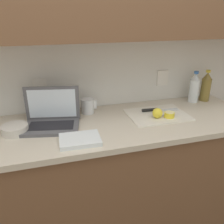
{
  "coord_description": "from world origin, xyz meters",
  "views": [
    {
      "loc": [
        -0.18,
        -1.31,
        1.58
      ],
      "look_at": [
        0.2,
        -0.01,
        1.01
      ],
      "focal_mm": 38.0,
      "sensor_mm": 36.0,
      "label": 1
    }
  ],
  "objects": [
    {
      "name": "wall_back",
      "position": [
        0.0,
        0.24,
        1.56
      ],
      "size": [
        5.2,
        0.38,
        2.6
      ],
      "color": "white",
      "rests_on": "ground_plane"
    },
    {
      "name": "lemon_half_cut",
      "position": [
        0.58,
        -0.04,
        0.95
      ],
      "size": [
        0.07,
        0.07,
        0.04
      ],
      "color": "yellow",
      "rests_on": "cutting_board"
    },
    {
      "name": "dish_towel",
      "position": [
        -0.03,
        -0.18,
        0.94
      ],
      "size": [
        0.23,
        0.17,
        0.02
      ],
      "primitive_type": "cube",
      "rotation": [
        0.0,
        0.0,
        -0.04
      ],
      "color": "white",
      "rests_on": "counter_unit"
    },
    {
      "name": "bottle_oil_tall",
      "position": [
        1.02,
        0.2,
        1.04
      ],
      "size": [
        0.07,
        0.07,
        0.24
      ],
      "color": "olive",
      "rests_on": "counter_unit"
    },
    {
      "name": "counter_unit",
      "position": [
        -0.02,
        0.0,
        0.47
      ],
      "size": [
        2.32,
        0.62,
        0.93
      ],
      "color": "brown",
      "rests_on": "ground_plane"
    },
    {
      "name": "bottle_green_soda",
      "position": [
        0.92,
        0.2,
        1.04
      ],
      "size": [
        0.07,
        0.07,
        0.24
      ],
      "color": "silver",
      "rests_on": "counter_unit"
    },
    {
      "name": "lemon_whole_beside",
      "position": [
        0.5,
        -0.02,
        0.97
      ],
      "size": [
        0.07,
        0.07,
        0.07
      ],
      "color": "yellow",
      "rests_on": "cutting_board"
    },
    {
      "name": "knife",
      "position": [
        0.53,
        0.09,
        0.94
      ],
      "size": [
        0.27,
        0.05,
        0.02
      ],
      "rotation": [
        0.0,
        0.0,
        -0.1
      ],
      "color": "silver",
      "rests_on": "cutting_board"
    },
    {
      "name": "bowl_white",
      "position": [
        -0.38,
        0.02,
        0.95
      ],
      "size": [
        0.15,
        0.15,
        0.05
      ],
      "color": "beige",
      "rests_on": "counter_unit"
    },
    {
      "name": "laptop",
      "position": [
        -0.17,
        0.06,
        0.98
      ],
      "size": [
        0.37,
        0.28,
        0.23
      ],
      "rotation": [
        0.0,
        0.0,
        -0.2
      ],
      "color": "#515156",
      "rests_on": "counter_unit"
    },
    {
      "name": "measuring_cup",
      "position": [
        0.08,
        0.2,
        0.98
      ],
      "size": [
        0.11,
        0.09,
        0.1
      ],
      "color": "silver",
      "rests_on": "counter_unit"
    },
    {
      "name": "cutting_board",
      "position": [
        0.53,
        0.03,
        0.93
      ],
      "size": [
        0.4,
        0.3,
        0.01
      ],
      "primitive_type": "cube",
      "color": "silver",
      "rests_on": "counter_unit"
    }
  ]
}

